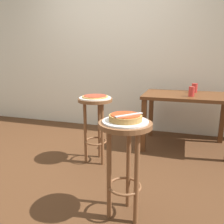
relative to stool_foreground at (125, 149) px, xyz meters
The scene contains 12 objects.
ground_plane 1.11m from the stool_foreground, 143.62° to the left, with size 6.00×6.00×0.00m, color #4C2D19.
back_wall 2.54m from the stool_foreground, 109.24° to the left, with size 6.00×0.10×3.00m, color silver.
stool_foreground is the anchor object (origin of this frame).
serving_plate_foreground 0.21m from the stool_foreground, 45.00° to the right, with size 0.32×0.32×0.01m, color silver.
pizza_foreground 0.23m from the stool_foreground, ahead, with size 0.23×0.23×0.05m.
stool_middle 0.99m from the stool_foreground, 124.36° to the left, with size 0.38×0.38×0.75m.
serving_plate_middle 1.01m from the stool_foreground, 124.36° to the left, with size 0.35×0.35×0.01m, color white.
pizza_middle 1.01m from the stool_foreground, 124.36° to the left, with size 0.28×0.28×0.02m.
dining_table 1.65m from the stool_foreground, 75.64° to the left, with size 1.10×0.74×0.72m.
cup_near_edge 1.53m from the stool_foreground, 72.41° to the left, with size 0.07×0.07×0.12m, color red.
cup_far_edge 1.87m from the stool_foreground, 74.37° to the left, with size 0.08×0.08×0.12m, color red.
pizza_server_knife 0.26m from the stool_foreground, 33.69° to the right, with size 0.22×0.02×0.01m, color silver.
Camera 1 is at (1.16, -2.06, 1.19)m, focal length 36.61 mm.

